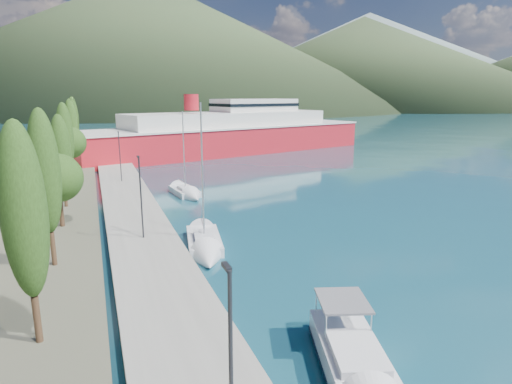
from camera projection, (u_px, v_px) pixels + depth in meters
name	position (u px, v px, depth m)	size (l,w,h in m)	color
ground	(133.00, 132.00, 131.66)	(1400.00, 1400.00, 0.00)	#174A5D
quay	(130.00, 204.00, 42.83)	(5.00, 88.00, 0.80)	gray
hills_far	(196.00, 48.00, 616.96)	(1480.00, 900.00, 180.00)	slate
hills_near	(215.00, 52.00, 384.86)	(1010.00, 520.00, 115.00)	#37492A
tree_row	(65.00, 146.00, 45.82)	(4.19, 65.05, 10.16)	#47301E
lamp_posts	(140.00, 193.00, 31.37)	(0.15, 44.85, 6.06)	#2D2D33
motor_cruiser	(361.00, 383.00, 16.14)	(4.87, 8.64, 3.07)	black
sailboat_near	(206.00, 250.00, 30.42)	(3.74, 8.34, 11.57)	silver
sailboat_mid	(189.00, 195.00, 47.48)	(3.08, 7.20, 10.26)	silver
ferry	(231.00, 134.00, 83.79)	(60.97, 28.41, 11.87)	red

